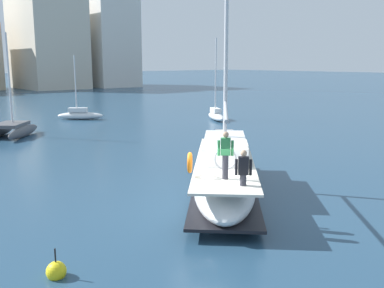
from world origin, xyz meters
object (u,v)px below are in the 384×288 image
(main_sailboat, at_px, (224,173))
(mooring_buoy, at_px, (56,271))
(moored_catamaran, at_px, (216,115))
(moored_sloop_far, at_px, (80,114))
(moored_ketch_distant, at_px, (11,129))

(main_sailboat, height_order, mooring_buoy, main_sailboat)
(moored_catamaran, bearing_deg, main_sailboat, -132.29)
(main_sailboat, relative_size, mooring_buoy, 14.15)
(main_sailboat, distance_m, moored_catamaran, 22.52)
(mooring_buoy, bearing_deg, moored_catamaran, 39.24)
(moored_sloop_far, xyz_separation_m, moored_ketch_distant, (-7.95, -5.58, 0.10))
(moored_ketch_distant, bearing_deg, moored_catamaran, -9.39)
(main_sailboat, relative_size, moored_sloop_far, 2.06)
(moored_catamaran, height_order, moored_ketch_distant, moored_catamaran)
(moored_ketch_distant, relative_size, mooring_buoy, 8.51)
(moored_sloop_far, relative_size, mooring_buoy, 6.86)
(main_sailboat, distance_m, moored_sloop_far, 25.76)
(moored_ketch_distant, distance_m, mooring_buoy, 22.41)
(moored_catamaran, relative_size, mooring_buoy, 8.64)
(moored_sloop_far, distance_m, moored_catamaran, 12.56)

